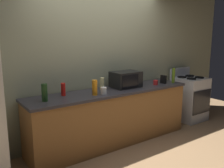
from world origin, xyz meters
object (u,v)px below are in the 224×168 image
mug_red (156,82)px  bottle_wine (45,93)px  microwave (126,79)px  bottle_hot_sauce (63,89)px  bottle_vinegar (102,84)px  stove_range (189,98)px  mug_white (104,91)px  bottle_olive_oil (173,75)px  cordless_phone (163,79)px  bottle_dish_soap (95,88)px

mug_red → bottle_wine: bearing=178.0°
mug_red → microwave: bearing=165.0°
microwave → bottle_hot_sauce: 1.12m
microwave → bottle_vinegar: microwave is taller
stove_range → mug_red: (-1.12, -0.10, 0.48)m
bottle_hot_sauce → bottle_wine: 0.36m
bottle_wine → mug_white: 0.88m
bottle_vinegar → bottle_olive_oil: bottle_olive_oil is taller
microwave → bottle_hot_sauce: (-1.12, 0.06, -0.04)m
bottle_vinegar → mug_red: bottle_vinegar is taller
bottle_hot_sauce → mug_white: 0.60m
cordless_phone → mug_white: (-1.36, -0.07, -0.02)m
cordless_phone → bottle_dish_soap: 1.50m
mug_white → mug_red: bearing=2.6°
bottle_vinegar → bottle_wine: bottle_wine is taller
bottle_hot_sauce → bottle_olive_oil: (2.07, -0.28, 0.05)m
bottle_hot_sauce → microwave: bearing=-3.3°
bottle_dish_soap → stove_range: bearing=3.0°
microwave → cordless_phone: (0.77, -0.13, -0.06)m
mug_red → bottle_olive_oil: bearing=-9.0°
cordless_phone → bottle_vinegar: bottle_vinegar is taller
cordless_phone → mug_red: (-0.22, -0.02, -0.03)m
bottle_wine → mug_red: size_ratio=2.76×
cordless_phone → bottle_olive_oil: bearing=-31.3°
microwave → bottle_wine: 1.45m
microwave → bottle_olive_oil: bearing=-12.6°
bottle_hot_sauce → bottle_vinegar: 0.67m
microwave → bottle_hot_sauce: microwave is taller
bottle_olive_oil → bottle_wine: bottle_olive_oil is taller
mug_red → bottle_vinegar: bearing=168.8°
stove_range → mug_white: (-2.26, -0.15, 0.49)m
bottle_hot_sauce → bottle_vinegar: bottle_vinegar is taller
bottle_dish_soap → mug_white: bearing=-11.4°
bottle_dish_soap → bottle_vinegar: 0.35m
bottle_vinegar → mug_red: (1.01, -0.20, -0.06)m
bottle_hot_sauce → bottle_dish_soap: size_ratio=0.83×
stove_range → microwave: size_ratio=2.25×
bottle_dish_soap → bottle_vinegar: bottle_dish_soap is taller
bottle_wine → bottle_dish_soap: bearing=-7.3°
cordless_phone → microwave: bearing=162.4°
bottle_dish_soap → bottle_vinegar: (0.27, 0.22, -0.01)m
bottle_dish_soap → bottle_vinegar: size_ratio=1.12×
mug_red → bottle_dish_soap: bearing=-178.9°
bottle_hot_sauce → mug_white: bearing=-26.5°
cordless_phone → bottle_dish_soap: bearing=173.8°
cordless_phone → mug_white: 1.36m
bottle_dish_soap → bottle_olive_oil: (1.67, -0.04, 0.03)m
microwave → bottle_hot_sauce: size_ratio=2.56×
bottle_hot_sauce → bottle_olive_oil: bearing=-7.6°
mug_white → microwave: bearing=19.1°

